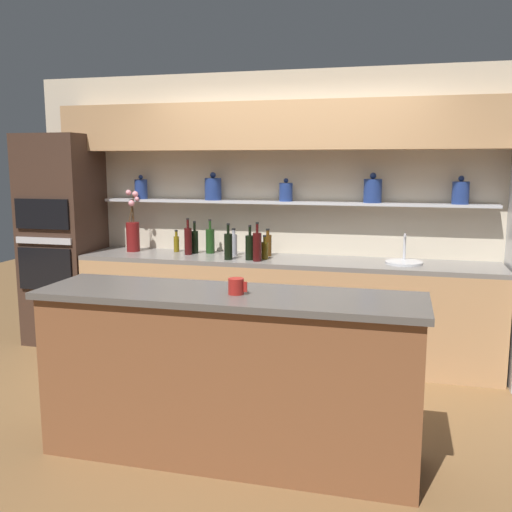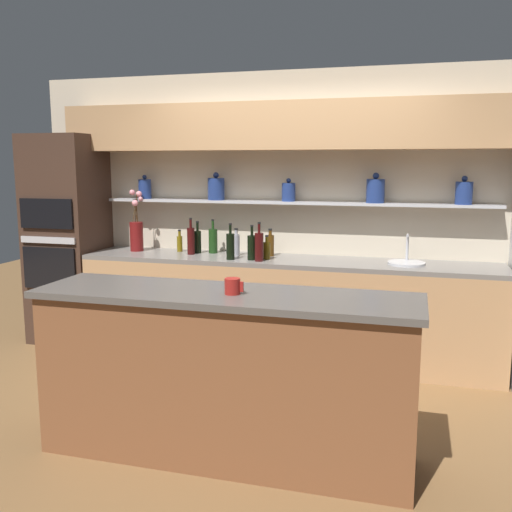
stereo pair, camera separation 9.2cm
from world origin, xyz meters
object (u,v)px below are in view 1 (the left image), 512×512
object	(u,v)px
bottle_wine_4	(228,246)
bottle_spirit_5	(234,244)
bottle_wine_0	(257,246)
bottle_wine_9	(250,247)
bottle_wine_6	(195,241)
bottle_wine_7	(210,241)
flower_vase	(133,232)
coffee_mug	(236,286)
bottle_spirit_3	(268,245)
sink_fixture	(404,261)
oven_tower	(63,240)
bottle_oil_1	(176,243)
bottle_oil_2	(265,250)
bottle_wine_8	(188,241)

from	to	relation	value
bottle_wine_4	bottle_spirit_5	xyz separation A→B (m)	(-0.02, 0.22, -0.02)
bottle_wine_0	bottle_spirit_5	bearing A→B (deg)	140.17
bottle_wine_0	bottle_wine_9	distance (m)	0.09
bottle_wine_6	bottle_wine_9	size ratio (longest dim) A/B	0.99
bottle_wine_7	flower_vase	bearing A→B (deg)	-174.51
bottle_wine_0	bottle_spirit_5	distance (m)	0.37
bottle_wine_9	coffee_mug	bearing A→B (deg)	-77.52
bottle_spirit_5	bottle_spirit_3	bearing A→B (deg)	11.61
sink_fixture	bottle_wine_0	bearing A→B (deg)	-171.36
oven_tower	coffee_mug	distance (m)	2.98
oven_tower	bottle_spirit_3	world-z (taller)	oven_tower
flower_vase	bottle_wine_4	xyz separation A→B (m)	(1.04, -0.24, -0.07)
bottle_oil_1	bottle_wine_6	world-z (taller)	bottle_wine_6
sink_fixture	bottle_spirit_3	distance (m)	1.23
flower_vase	bottle_spirit_5	distance (m)	1.02
bottle_oil_2	bottle_wine_6	xyz separation A→B (m)	(-0.72, 0.17, 0.03)
bottle_wine_4	bottle_wine_7	bearing A→B (deg)	131.71
sink_fixture	bottle_wine_7	size ratio (longest dim) A/B	0.97
oven_tower	bottle_spirit_5	xyz separation A→B (m)	(1.74, 0.06, 0.01)
sink_fixture	bottle_wine_0	size ratio (longest dim) A/B	0.92
oven_tower	bottle_spirit_5	distance (m)	1.74
oven_tower	bottle_wine_7	world-z (taller)	oven_tower
bottle_wine_6	bottle_wine_8	world-z (taller)	bottle_wine_8
bottle_spirit_5	bottle_wine_9	size ratio (longest dim) A/B	0.82
bottle_wine_0	bottle_spirit_3	bearing A→B (deg)	85.50
sink_fixture	bottle_wine_0	xyz separation A→B (m)	(-1.24, -0.19, 0.11)
flower_vase	bottle_wine_9	world-z (taller)	flower_vase
oven_tower	bottle_wine_8	distance (m)	1.31
oven_tower	bottle_wine_9	xyz separation A→B (m)	(1.95, -0.13, 0.01)
coffee_mug	bottle_wine_4	bearing A→B (deg)	108.63
oven_tower	bottle_wine_7	size ratio (longest dim) A/B	6.32
bottle_wine_4	bottle_wine_8	distance (m)	0.48
bottle_oil_2	bottle_wine_0	bearing A→B (deg)	-109.61
bottle_oil_2	bottle_wine_4	bearing A→B (deg)	-162.52
bottle_wine_6	bottle_wine_9	xyz separation A→B (m)	(0.60, -0.23, -0.00)
bottle_spirit_3	bottle_spirit_5	bearing A→B (deg)	-168.39
bottle_spirit_5	sink_fixture	bearing A→B (deg)	-1.80
bottle_spirit_3	bottle_wine_8	world-z (taller)	bottle_wine_8
oven_tower	sink_fixture	bearing A→B (deg)	0.21
bottle_oil_1	coffee_mug	xyz separation A→B (m)	(1.19, -2.00, 0.06)
flower_vase	bottle_wine_0	bearing A→B (deg)	-10.83
flower_vase	bottle_spirit_3	bearing A→B (deg)	2.17
bottle_wine_4	coffee_mug	size ratio (longest dim) A/B	2.91
bottle_spirit_3	bottle_wine_4	size ratio (longest dim) A/B	0.78
bottle_oil_1	bottle_spirit_3	size ratio (longest dim) A/B	0.84
bottle_wine_8	bottle_wine_6	bearing A→B (deg)	70.30
sink_fixture	bottle_oil_2	distance (m)	1.21
bottle_oil_1	bottle_wine_6	bearing A→B (deg)	-11.97
bottle_oil_1	bottle_wine_9	xyz separation A→B (m)	(0.81, -0.27, 0.03)
bottle_spirit_3	bottle_wine_9	xyz separation A→B (m)	(-0.10, -0.25, 0.01)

